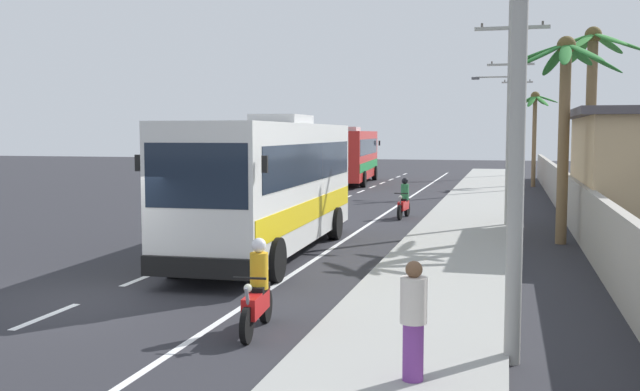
% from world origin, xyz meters
% --- Properties ---
extents(ground_plane, '(160.00, 160.00, 0.00)m').
position_xyz_m(ground_plane, '(0.00, 0.00, 0.00)').
color(ground_plane, '#28282D').
extents(sidewalk_kerb, '(3.20, 90.00, 0.14)m').
position_xyz_m(sidewalk_kerb, '(6.80, 10.00, 0.07)').
color(sidewalk_kerb, '#999993').
rests_on(sidewalk_kerb, ground).
extents(lane_markings, '(3.45, 71.00, 0.01)m').
position_xyz_m(lane_markings, '(2.04, 14.46, 0.00)').
color(lane_markings, white).
rests_on(lane_markings, ground).
extents(boundary_wall, '(0.24, 60.00, 1.83)m').
position_xyz_m(boundary_wall, '(10.60, 14.00, 0.91)').
color(boundary_wall, '#9E998E').
rests_on(boundary_wall, ground).
extents(coach_bus_foreground, '(3.16, 10.81, 3.97)m').
position_xyz_m(coach_bus_foreground, '(1.82, 6.40, 2.06)').
color(coach_bus_foreground, silver).
rests_on(coach_bus_foreground, ground).
extents(coach_bus_far_lane, '(3.63, 11.14, 3.82)m').
position_xyz_m(coach_bus_far_lane, '(-2.00, 34.82, 1.99)').
color(coach_bus_far_lane, red).
rests_on(coach_bus_far_lane, ground).
extents(motorcycle_beside_bus, '(0.56, 1.96, 1.63)m').
position_xyz_m(motorcycle_beside_bus, '(4.29, 15.98, 0.66)').
color(motorcycle_beside_bus, black).
rests_on(motorcycle_beside_bus, ground).
extents(motorcycle_trailing, '(0.56, 1.96, 1.62)m').
position_xyz_m(motorcycle_trailing, '(4.18, -1.31, 0.66)').
color(motorcycle_trailing, black).
rests_on(motorcycle_trailing, ground).
extents(pedestrian_near_kerb, '(0.36, 0.36, 1.61)m').
position_xyz_m(pedestrian_near_kerb, '(7.15, -3.51, 0.98)').
color(pedestrian_near_kerb, '#75388E').
rests_on(pedestrian_near_kerb, sidewalk_kerb).
extents(utility_pole_nearest, '(2.26, 0.24, 9.30)m').
position_xyz_m(utility_pole_nearest, '(8.44, -2.00, 4.87)').
color(utility_pole_nearest, '#9E9E99').
rests_on(utility_pole_nearest, ground).
extents(utility_pole_mid, '(2.59, 0.24, 8.07)m').
position_xyz_m(utility_pole_mid, '(8.35, 13.81, 4.28)').
color(utility_pole_mid, '#9E9E99').
rests_on(utility_pole_mid, ground).
extents(utility_pole_far, '(3.44, 0.24, 8.47)m').
position_xyz_m(utility_pole_far, '(8.27, 29.62, 4.58)').
color(utility_pole_far, '#9E9E99').
rests_on(utility_pole_far, ground).
extents(utility_pole_distant, '(2.34, 0.24, 9.05)m').
position_xyz_m(utility_pole_distant, '(8.88, 45.43, 4.71)').
color(utility_pole_distant, '#9E9E99').
rests_on(utility_pole_distant, ground).
extents(palm_nearest, '(3.55, 3.30, 7.01)m').
position_xyz_m(palm_nearest, '(11.03, 13.32, 4.76)').
color(palm_nearest, brown).
rests_on(palm_nearest, ground).
extents(palm_second, '(3.44, 3.45, 6.36)m').
position_xyz_m(palm_second, '(9.94, 10.43, 4.50)').
color(palm_second, brown).
rests_on(palm_second, ground).
extents(palm_third, '(2.78, 2.69, 6.04)m').
position_xyz_m(palm_third, '(9.91, 34.98, 4.45)').
color(palm_third, brown).
rests_on(palm_third, ground).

